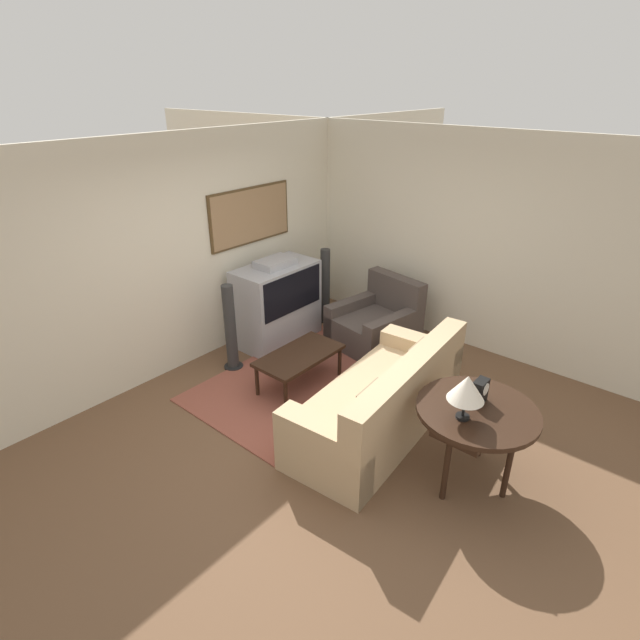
# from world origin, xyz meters

# --- Properties ---
(ground_plane) EXTENTS (12.00, 12.00, 0.00)m
(ground_plane) POSITION_xyz_m (0.00, 0.00, 0.00)
(ground_plane) COLOR brown
(wall_back) EXTENTS (12.00, 0.10, 2.70)m
(wall_back) POSITION_xyz_m (0.02, 2.13, 1.35)
(wall_back) COLOR beige
(wall_back) RESTS_ON ground_plane
(wall_right) EXTENTS (0.06, 12.00, 2.70)m
(wall_right) POSITION_xyz_m (2.63, 0.00, 1.35)
(wall_right) COLOR beige
(wall_right) RESTS_ON ground_plane
(area_rug) EXTENTS (2.48, 1.74, 0.01)m
(area_rug) POSITION_xyz_m (0.51, 0.70, 0.01)
(area_rug) COLOR brown
(area_rug) RESTS_ON ground_plane
(tv) EXTENTS (1.11, 0.60, 1.14)m
(tv) POSITION_xyz_m (1.07, 1.67, 0.54)
(tv) COLOR #9E9EA3
(tv) RESTS_ON ground_plane
(couch) EXTENTS (2.17, 1.06, 0.90)m
(couch) POSITION_xyz_m (0.35, -0.48, 0.32)
(couch) COLOR tan
(couch) RESTS_ON ground_plane
(armchair) EXTENTS (1.11, 1.03, 0.87)m
(armchair) POSITION_xyz_m (1.83, 0.61, 0.28)
(armchair) COLOR #473D38
(armchair) RESTS_ON ground_plane
(coffee_table) EXTENTS (1.01, 0.53, 0.42)m
(coffee_table) POSITION_xyz_m (0.42, 0.69, 0.37)
(coffee_table) COLOR black
(coffee_table) RESTS_ON ground_plane
(console_table) EXTENTS (1.00, 1.00, 0.74)m
(console_table) POSITION_xyz_m (0.29, -1.44, 0.68)
(console_table) COLOR black
(console_table) RESTS_ON ground_plane
(table_lamp) EXTENTS (0.29, 0.29, 0.39)m
(table_lamp) POSITION_xyz_m (0.09, -1.40, 1.03)
(table_lamp) COLOR black
(table_lamp) RESTS_ON console_table
(mantel_clock) EXTENTS (0.15, 0.10, 0.21)m
(mantel_clock) POSITION_xyz_m (0.38, -1.40, 0.85)
(mantel_clock) COLOR black
(mantel_clock) RESTS_ON console_table
(speaker_tower_left) EXTENTS (0.23, 0.23, 1.08)m
(speaker_tower_left) POSITION_xyz_m (0.20, 1.58, 0.51)
(speaker_tower_left) COLOR black
(speaker_tower_left) RESTS_ON ground_plane
(speaker_tower_right) EXTENTS (0.23, 0.23, 1.08)m
(speaker_tower_right) POSITION_xyz_m (1.94, 1.58, 0.51)
(speaker_tower_right) COLOR black
(speaker_tower_right) RESTS_ON ground_plane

